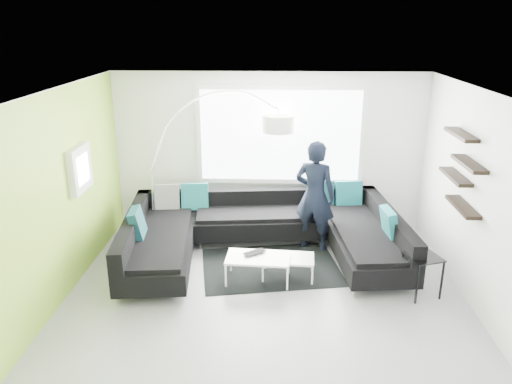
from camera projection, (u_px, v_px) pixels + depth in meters
ground at (265, 292)px, 7.01m from camera, size 5.50×5.50×0.00m
room_shell at (269, 165)px, 6.61m from camera, size 5.54×5.04×2.82m
sectional_sofa at (263, 236)px, 7.85m from camera, size 4.46×3.02×0.91m
rug at (271, 267)px, 7.73m from camera, size 2.29×1.83×0.01m
coffee_table at (273, 267)px, 7.31m from camera, size 1.23×0.76×0.39m
arc_lamp at (152, 170)px, 8.19m from camera, size 2.46×0.99×2.57m
side_table at (421, 275)px, 6.87m from camera, size 0.54×0.54×0.59m
person at (315, 196)px, 8.10m from camera, size 0.96×0.89×1.84m
laptop at (256, 254)px, 7.25m from camera, size 0.56×0.55×0.03m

